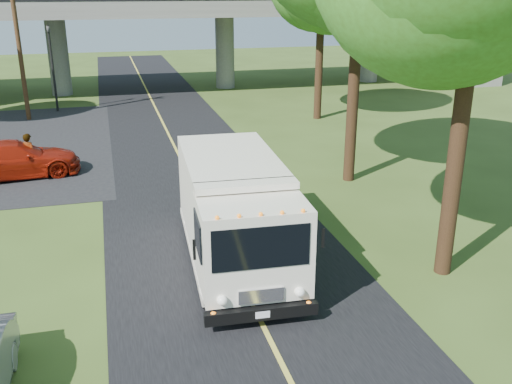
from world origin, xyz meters
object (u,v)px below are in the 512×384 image
object	(u,v)px
red_sedan	(13,159)
pedestrian	(30,155)
utility_pole	(18,39)
step_van	(235,210)
traffic_signal	(52,59)

from	to	relation	value
red_sedan	pedestrian	xyz separation A→B (m)	(0.65, 0.07, 0.13)
utility_pole	step_van	distance (m)	22.51
utility_pole	pedestrian	xyz separation A→B (m)	(1.23, -11.07, -3.71)
step_van	pedestrian	xyz separation A→B (m)	(-6.40, 9.90, -0.72)
red_sedan	pedestrian	world-z (taller)	pedestrian
traffic_signal	pedestrian	xyz separation A→B (m)	(-0.27, -13.07, -2.31)
traffic_signal	step_van	distance (m)	23.83
traffic_signal	utility_pole	size ratio (longest dim) A/B	0.58
step_van	red_sedan	size ratio (longest dim) A/B	1.37
utility_pole	pedestrian	size ratio (longest dim) A/B	5.06
traffic_signal	utility_pole	world-z (taller)	utility_pole
traffic_signal	red_sedan	distance (m)	13.40
traffic_signal	red_sedan	size ratio (longest dim) A/B	1.00
red_sedan	pedestrian	distance (m)	0.67
step_van	pedestrian	distance (m)	11.81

